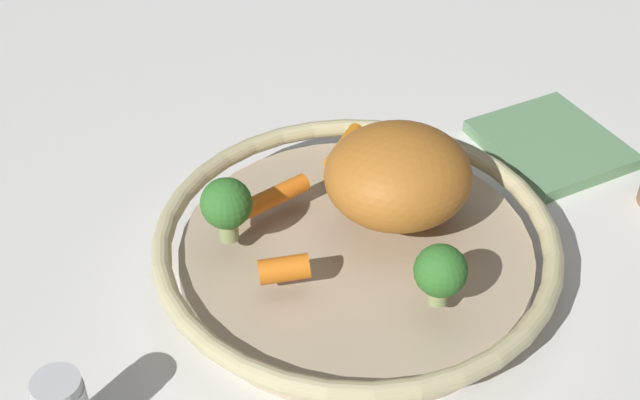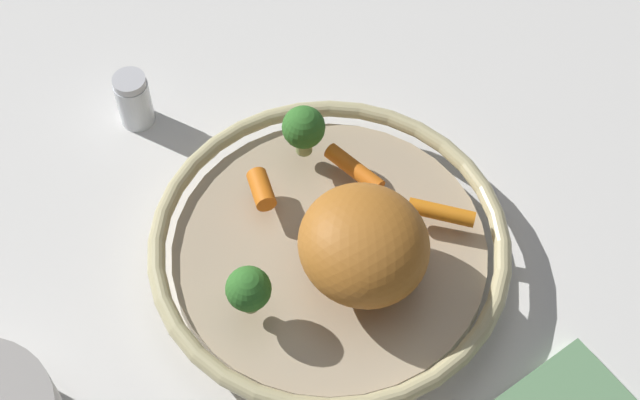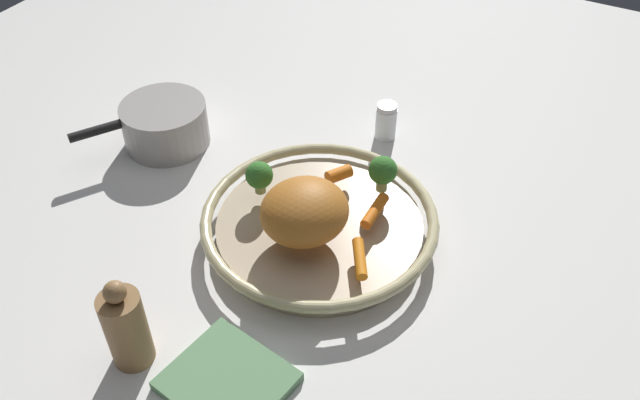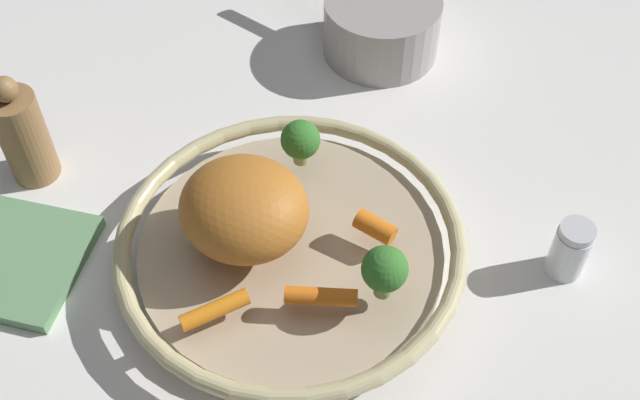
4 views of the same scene
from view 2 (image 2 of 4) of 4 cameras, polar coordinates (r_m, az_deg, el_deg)
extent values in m
plane|color=silver|center=(0.99, 0.54, -3.74)|extent=(2.05, 2.05, 0.00)
cylinder|color=tan|center=(0.97, 0.55, -3.29)|extent=(0.31, 0.31, 0.03)
torus|color=#C6B986|center=(0.95, 0.56, -2.55)|extent=(0.36, 0.36, 0.02)
ellipsoid|color=#B66B26|center=(0.89, 2.39, -2.77)|extent=(0.16, 0.17, 0.08)
cylinder|color=orange|center=(0.97, -3.45, 0.64)|extent=(0.04, 0.05, 0.02)
cylinder|color=orange|center=(0.96, 7.11, -0.73)|extent=(0.05, 0.07, 0.02)
cylinder|color=orange|center=(0.98, 2.02, 1.84)|extent=(0.02, 0.07, 0.02)
cylinder|color=#98A866|center=(1.00, -0.94, 3.27)|extent=(0.02, 0.02, 0.02)
sphere|color=#35742A|center=(0.97, -0.97, 4.28)|extent=(0.04, 0.04, 0.04)
cylinder|color=#98A866|center=(0.91, -4.17, -5.93)|extent=(0.02, 0.02, 0.01)
sphere|color=#34742A|center=(0.88, -4.26, -5.16)|extent=(0.04, 0.04, 0.04)
cylinder|color=silver|center=(1.09, -10.81, 5.63)|extent=(0.04, 0.04, 0.06)
cylinder|color=silver|center=(1.06, -11.10, 6.80)|extent=(0.04, 0.04, 0.01)
camera|label=1|loc=(0.78, -49.36, 14.91)|focal=50.12mm
camera|label=3|loc=(0.77, 68.51, 12.83)|focal=37.16mm
camera|label=4|loc=(0.94, 25.27, 42.61)|focal=44.90mm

